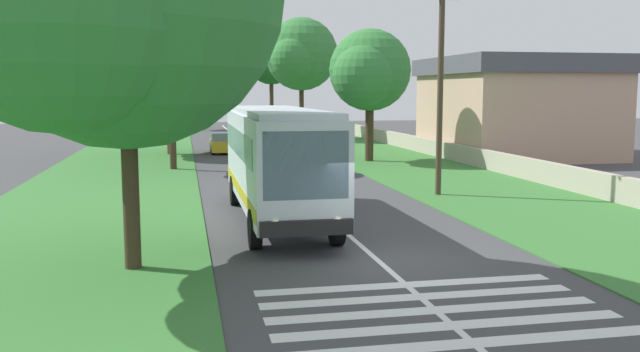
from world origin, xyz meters
The scene contains 17 objects.
ground centered at (0.00, 0.00, 0.00)m, with size 160.00×160.00×0.00m, color #424244.
grass_verge_left centered at (15.00, 8.20, 0.02)m, with size 120.00×8.00×0.04m, color #387533.
grass_verge_right centered at (15.00, -8.20, 0.02)m, with size 120.00×8.00×0.04m, color #387533.
centre_line centered at (15.00, 0.00, 0.00)m, with size 110.00×0.16×0.01m, color silver.
coach_bus centered at (6.04, 1.80, 2.15)m, with size 11.16×2.62×3.73m.
zebra_crossing centered at (-3.86, 0.00, 0.00)m, with size 4.05×6.80×0.01m.
trailing_car_0 centered at (25.56, -1.80, 0.67)m, with size 4.30×1.78×1.43m.
trailing_car_1 centered at (31.71, 2.08, 0.67)m, with size 4.30×1.78×1.43m.
roadside_tree_left_0 centered at (31.06, 5.87, 5.99)m, with size 8.95×7.51×9.90m.
roadside_tree_left_2 centered at (21.87, 5.58, 6.45)m, with size 6.44×5.19×9.13m.
roadside_tree_left_3 centered at (61.54, 5.49, 7.18)m, with size 6.10×5.16×9.88m.
roadside_tree_right_0 centered at (23.87, -6.19, 5.42)m, with size 6.02×5.06×8.02m.
roadside_tree_right_1 centered at (63.19, -5.24, 7.73)m, with size 6.93×5.70×10.72m.
roadside_tree_right_2 centered at (44.05, -5.46, 7.37)m, with size 7.83×6.44×10.74m.
utility_pole centered at (10.20, -5.51, 4.48)m, with size 0.24×1.40×8.58m.
roadside_wall centered at (20.00, -11.60, 0.56)m, with size 70.00×0.40×1.04m, color #B2A893.
roadside_building centered at (25.44, -16.78, 3.30)m, with size 11.75×10.44×6.50m.
Camera 1 is at (-16.11, 4.79, 4.31)m, focal length 38.02 mm.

